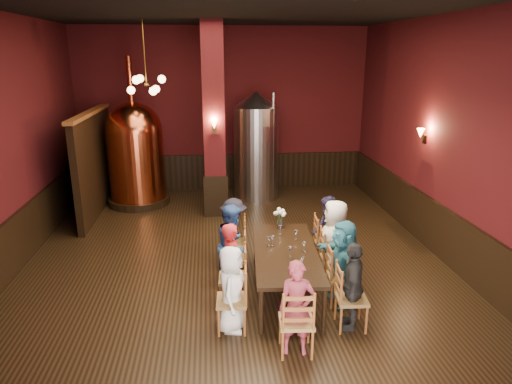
{
  "coord_description": "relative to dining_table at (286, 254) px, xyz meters",
  "views": [
    {
      "loc": [
        -0.43,
        -7.89,
        3.78
      ],
      "look_at": [
        0.42,
        0.2,
        1.3
      ],
      "focal_mm": 32.0,
      "sensor_mm": 36.0,
      "label": 1
    }
  ],
  "objects": [
    {
      "name": "sconce_column",
      "position": [
        -1.04,
        3.76,
        1.51
      ],
      "size": [
        0.2,
        0.2,
        0.36
      ],
      "primitive_type": null,
      "rotation": [
        0.0,
        0.0,
        3.14
      ],
      "color": "black",
      "rests_on": "column"
    },
    {
      "name": "person_7",
      "position": [
        0.92,
        0.93,
        -0.02
      ],
      "size": [
        0.4,
        0.68,
        1.33
      ],
      "primitive_type": "imported",
      "rotation": [
        0.0,
        0.0,
        4.58
      ],
      "color": "#221D3B",
      "rests_on": "ground"
    },
    {
      "name": "wine_glass_5",
      "position": [
        -0.25,
        0.2,
        0.15
      ],
      "size": [
        0.07,
        0.07,
        0.17
      ],
      "primitive_type": null,
      "color": "white",
      "rests_on": "dining_table"
    },
    {
      "name": "wine_glass_7",
      "position": [
        0.25,
        0.44,
        0.15
      ],
      "size": [
        0.07,
        0.07,
        0.17
      ],
      "primitive_type": null,
      "color": "white",
      "rests_on": "dining_table"
    },
    {
      "name": "chair_0",
      "position": [
        -0.92,
        -0.93,
        -0.23
      ],
      "size": [
        0.49,
        0.49,
        0.92
      ],
      "primitive_type": null,
      "rotation": [
        0.0,
        0.0,
        -1.64
      ],
      "color": "brown",
      "rests_on": "ground"
    },
    {
      "name": "chair_4",
      "position": [
        0.77,
        -1.06,
        -0.23
      ],
      "size": [
        0.49,
        0.49,
        0.92
      ],
      "primitive_type": null,
      "rotation": [
        0.0,
        0.0,
        1.5
      ],
      "color": "brown",
      "rests_on": "ground"
    },
    {
      "name": "wine_glass_0",
      "position": [
        -0.01,
        -0.76,
        0.15
      ],
      "size": [
        0.07,
        0.07,
        0.17
      ],
      "primitive_type": null,
      "color": "white",
      "rests_on": "dining_table"
    },
    {
      "name": "person_0",
      "position": [
        -0.92,
        -0.93,
        -0.06
      ],
      "size": [
        0.53,
        0.69,
        1.26
      ],
      "primitive_type": "imported",
      "rotation": [
        0.0,
        0.0,
        1.34
      ],
      "color": "white",
      "rests_on": "ground"
    },
    {
      "name": "person_4",
      "position": [
        0.77,
        -1.06,
        -0.03
      ],
      "size": [
        0.55,
        0.83,
        1.31
      ],
      "primitive_type": "imported",
      "rotation": [
        0.0,
        0.0,
        4.39
      ],
      "color": "black",
      "rests_on": "ground"
    },
    {
      "name": "person_8",
      "position": [
        -0.11,
        -1.55,
        -0.04
      ],
      "size": [
        0.5,
        0.36,
        1.29
      ],
      "primitive_type": "imported",
      "rotation": [
        0.0,
        0.0,
        6.16
      ],
      "color": "#943141",
      "rests_on": "ground"
    },
    {
      "name": "chair_5",
      "position": [
        0.82,
        -0.39,
        -0.23
      ],
      "size": [
        0.49,
        0.49,
        0.92
      ],
      "primitive_type": null,
      "rotation": [
        0.0,
        0.0,
        1.5
      ],
      "color": "brown",
      "rests_on": "ground"
    },
    {
      "name": "wine_glass_2",
      "position": [
        0.28,
        -0.07,
        0.15
      ],
      "size": [
        0.07,
        0.07,
        0.17
      ],
      "primitive_type": null,
      "color": "white",
      "rests_on": "dining_table"
    },
    {
      "name": "chair_6",
      "position": [
        0.87,
        0.27,
        -0.23
      ],
      "size": [
        0.49,
        0.49,
        0.92
      ],
      "primitive_type": null,
      "rotation": [
        0.0,
        0.0,
        1.5
      ],
      "color": "brown",
      "rests_on": "ground"
    },
    {
      "name": "person_1",
      "position": [
        -0.87,
        -0.27,
        -0.01
      ],
      "size": [
        0.36,
        0.52,
        1.35
      ],
      "primitive_type": "imported",
      "rotation": [
        0.0,
        0.0,
        1.65
      ],
      "color": "red",
      "rests_on": "ground"
    },
    {
      "name": "wainscot_left",
      "position": [
        -4.7,
        1.26,
        -0.19
      ],
      "size": [
        0.08,
        9.9,
        1.0
      ],
      "primitive_type": "cube",
      "color": "black",
      "rests_on": "ground"
    },
    {
      "name": "copper_kettle",
      "position": [
        -3.03,
        5.03,
        0.67
      ],
      "size": [
        1.78,
        1.78,
        3.73
      ],
      "rotation": [
        0.0,
        0.0,
        -0.32
      ],
      "color": "black",
      "rests_on": "ground"
    },
    {
      "name": "chair_2",
      "position": [
        -0.82,
        0.39,
        -0.23
      ],
      "size": [
        0.49,
        0.49,
        0.92
      ],
      "primitive_type": null,
      "rotation": [
        0.0,
        0.0,
        -1.64
      ],
      "color": "brown",
      "rests_on": "ground"
    },
    {
      "name": "sconce_wall",
      "position": [
        3.16,
        2.06,
        1.51
      ],
      "size": [
        0.2,
        0.2,
        0.36
      ],
      "primitive_type": null,
      "rotation": [
        0.0,
        0.0,
        1.57
      ],
      "color": "black",
      "rests_on": "room"
    },
    {
      "name": "pendant_cluster",
      "position": [
        -2.54,
        4.16,
        2.41
      ],
      "size": [
        0.9,
        0.9,
        1.7
      ],
      "primitive_type": null,
      "color": "#A57226",
      "rests_on": "room"
    },
    {
      "name": "chair_3",
      "position": [
        -0.77,
        1.06,
        -0.23
      ],
      "size": [
        0.49,
        0.49,
        0.92
      ],
      "primitive_type": null,
      "rotation": [
        0.0,
        0.0,
        -1.64
      ],
      "color": "brown",
      "rests_on": "ground"
    },
    {
      "name": "wainscot_back",
      "position": [
        -0.74,
        6.22,
        -0.19
      ],
      "size": [
        7.9,
        0.08,
        1.0
      ],
      "primitive_type": "cube",
      "color": "black",
      "rests_on": "ground"
    },
    {
      "name": "partition",
      "position": [
        -3.94,
        4.46,
        0.51
      ],
      "size": [
        0.22,
        3.5,
        2.4
      ],
      "primitive_type": "cube",
      "color": "black",
      "rests_on": "ground"
    },
    {
      "name": "wine_glass_4",
      "position": [
        0.03,
        -0.23,
        0.15
      ],
      "size": [
        0.07,
        0.07,
        0.17
      ],
      "primitive_type": null,
      "color": "white",
      "rests_on": "dining_table"
    },
    {
      "name": "person_3",
      "position": [
        -0.77,
        1.06,
        -0.03
      ],
      "size": [
        0.61,
        0.91,
        1.31
      ],
      "primitive_type": "imported",
      "rotation": [
        0.0,
        0.0,
        1.42
      ],
      "color": "black",
      "rests_on": "ground"
    },
    {
      "name": "chair_7",
      "position": [
        0.92,
        0.93,
        -0.23
      ],
      "size": [
        0.49,
        0.49,
        0.92
      ],
      "primitive_type": null,
      "rotation": [
        0.0,
        0.0,
        1.5
      ],
      "color": "brown",
      "rests_on": "ground"
    },
    {
      "name": "wine_glass_6",
      "position": [
        -0.18,
        0.22,
        0.15
      ],
      "size": [
        0.07,
        0.07,
        0.17
      ],
      "primitive_type": null,
      "color": "white",
      "rests_on": "dining_table"
    },
    {
      "name": "person_2",
      "position": [
        -0.82,
        0.39,
        0.02
      ],
      "size": [
        0.54,
        0.76,
        1.42
      ],
      "primitive_type": "imported",
      "rotation": [
        0.0,
        0.0,
        1.26
      ],
      "color": "#2A4B8D",
      "rests_on": "ground"
    },
    {
      "name": "wainscot_right",
      "position": [
        3.22,
        1.26,
        -0.19
      ],
      "size": [
        0.08,
        9.9,
        1.0
      ],
      "primitive_type": "cube",
      "color": "black",
      "rests_on": "ground"
    },
    {
      "name": "chair_1",
      "position": [
        -0.87,
        -0.27,
        -0.23
      ],
      "size": [
        0.49,
        0.49,
        0.92
      ],
      "primitive_type": null,
      "rotation": [
        0.0,
        0.0,
        -1.64
      ],
      "color": "brown",
      "rests_on": "ground"
    },
    {
      "name": "dining_table",
      "position": [
        0.0,
        0.0,
        0.0
      ],
      "size": [
        1.17,
        2.47,
        0.75
      ],
      "rotation": [
        0.0,
        0.0,
        -0.07
      ],
      "color": "black",
      "rests_on": "ground"
    },
    {
      "name": "wine_glass_1",
      "position": [
        0.12,
        -0.68,
        0.15
      ],
      "size": [
        0.07,
        0.07,
        0.17
      ],
      "primitive_type": null,
      "color": "white",
      "rests_on": "dining_table"
    },
    {
      "name": "person_6",
      "position": [
        0.87,
        0.27,
        0.05
      ],
      "size": [
        0.61,
        0.81,
        1.48
      ],
      "primitive_type": "imported",
      "rotation": [
        0.0,
        0.0,
        4.49
      ],
      "color": "white",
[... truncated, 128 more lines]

